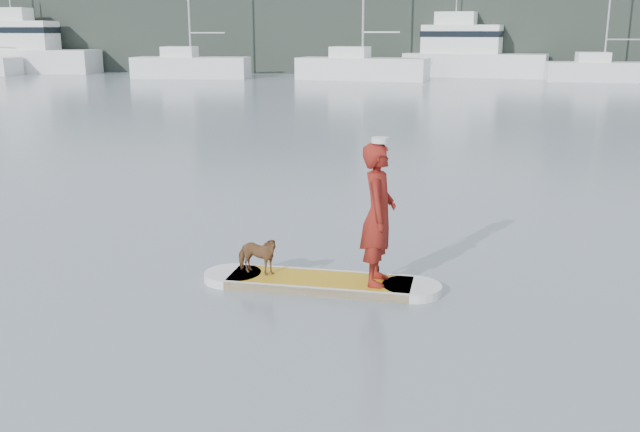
% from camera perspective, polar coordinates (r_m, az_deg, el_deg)
% --- Properties ---
extents(ground, '(140.00, 140.00, 0.00)m').
position_cam_1_polar(ground, '(9.07, -22.48, -8.55)').
color(ground, slate).
rests_on(ground, ground).
extents(paddleboard, '(3.30, 0.88, 0.12)m').
position_cam_1_polar(paddleboard, '(9.77, 0.00, -5.34)').
color(paddleboard, '#C59012').
rests_on(paddleboard, ground).
extents(paddler, '(0.46, 0.69, 1.89)m').
position_cam_1_polar(paddler, '(9.35, 4.69, 0.13)').
color(paddler, maroon).
rests_on(paddler, paddleboard).
extents(white_cap, '(0.22, 0.22, 0.07)m').
position_cam_1_polar(white_cap, '(9.16, 4.82, 6.07)').
color(white_cap, silver).
rests_on(white_cap, paddler).
extents(dog, '(0.70, 0.43, 0.55)m').
position_cam_1_polar(dog, '(9.88, -5.07, -3.14)').
color(dog, brown).
rests_on(dog, paddleboard).
extents(paddle, '(0.10, 0.30, 2.00)m').
position_cam_1_polar(paddle, '(9.70, 4.53, -0.98)').
color(paddle, black).
rests_on(paddle, ground).
extents(sailboat_c, '(8.55, 3.40, 12.01)m').
position_cam_1_polar(sailboat_c, '(54.15, -10.33, 11.76)').
color(sailboat_c, white).
rests_on(sailboat_c, ground).
extents(sailboat_d, '(9.45, 4.12, 13.47)m').
position_cam_1_polar(sailboat_d, '(51.26, 3.33, 11.89)').
color(sailboat_d, white).
rests_on(sailboat_d, ground).
extents(sailboat_e, '(7.50, 2.50, 10.83)m').
position_cam_1_polar(sailboat_e, '(52.96, 21.65, 10.80)').
color(sailboat_e, white).
rests_on(sailboat_e, ground).
extents(motor_yacht_a, '(10.83, 5.12, 6.25)m').
position_cam_1_polar(motor_yacht_a, '(56.02, 11.82, 12.66)').
color(motor_yacht_a, white).
rests_on(motor_yacht_a, ground).
extents(motor_yacht_b, '(10.51, 4.10, 6.81)m').
position_cam_1_polar(motor_yacht_b, '(64.31, -22.37, 12.25)').
color(motor_yacht_b, white).
rests_on(motor_yacht_b, ground).
extents(shore_mass, '(90.00, 6.00, 6.00)m').
position_cam_1_polar(shore_mass, '(60.15, 5.66, 14.19)').
color(shore_mass, '#212923').
rests_on(shore_mass, ground).
extents(shore_building_west, '(14.00, 4.00, 9.00)m').
position_cam_1_polar(shore_building_west, '(62.72, -3.73, 15.62)').
color(shore_building_west, '#212923').
rests_on(shore_building_west, ground).
extents(shore_building_east, '(10.00, 4.00, 8.00)m').
position_cam_1_polar(shore_building_east, '(62.40, 23.00, 14.08)').
color(shore_building_east, '#212923').
rests_on(shore_building_east, ground).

